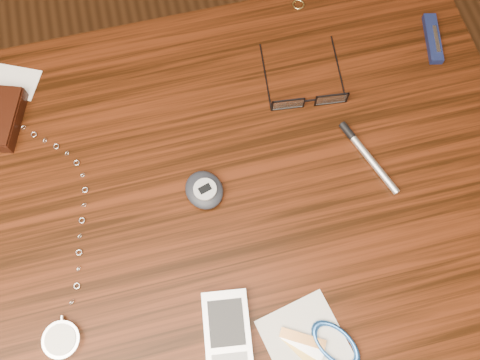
{
  "coord_description": "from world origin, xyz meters",
  "views": [
    {
      "loc": [
        0.0,
        -0.24,
        1.48
      ],
      "look_at": [
        0.07,
        0.03,
        0.76
      ],
      "focal_mm": 40.0,
      "sensor_mm": 36.0,
      "label": 1
    }
  ],
  "objects_px": {
    "notepad_keys": "(322,344)",
    "pocket_knife": "(433,39)",
    "silver_pen": "(364,152)",
    "pocket_watch": "(62,330)",
    "eyeglasses": "(309,98)",
    "pedometer": "(204,190)",
    "pda_phone": "(227,334)",
    "desk": "(203,232)"
  },
  "relations": [
    {
      "from": "notepad_keys",
      "to": "pocket_knife",
      "type": "height_order",
      "value": "pocket_knife"
    },
    {
      "from": "notepad_keys",
      "to": "silver_pen",
      "type": "xyz_separation_m",
      "value": [
        0.14,
        0.25,
        0.0
      ]
    },
    {
      "from": "pocket_watch",
      "to": "eyeglasses",
      "type": "bearing_deg",
      "value": 31.65
    },
    {
      "from": "eyeglasses",
      "to": "notepad_keys",
      "type": "relative_size",
      "value": 0.98
    },
    {
      "from": "pocket_watch",
      "to": "silver_pen",
      "type": "xyz_separation_m",
      "value": [
        0.47,
        0.15,
        -0.0
      ]
    },
    {
      "from": "pedometer",
      "to": "pocket_knife",
      "type": "xyz_separation_m",
      "value": [
        0.42,
        0.17,
        -0.01
      ]
    },
    {
      "from": "pocket_watch",
      "to": "notepad_keys",
      "type": "relative_size",
      "value": 2.55
    },
    {
      "from": "pda_phone",
      "to": "pocket_knife",
      "type": "distance_m",
      "value": 0.57
    },
    {
      "from": "pocket_watch",
      "to": "silver_pen",
      "type": "relative_size",
      "value": 2.73
    },
    {
      "from": "eyeglasses",
      "to": "notepad_keys",
      "type": "bearing_deg",
      "value": -103.62
    },
    {
      "from": "silver_pen",
      "to": "eyeglasses",
      "type": "bearing_deg",
      "value": 118.26
    },
    {
      "from": "notepad_keys",
      "to": "pocket_knife",
      "type": "xyz_separation_m",
      "value": [
        0.31,
        0.41,
        0.0
      ]
    },
    {
      "from": "pda_phone",
      "to": "pedometer",
      "type": "distance_m",
      "value": 0.2
    },
    {
      "from": "desk",
      "to": "pedometer",
      "type": "xyz_separation_m",
      "value": [
        0.02,
        0.03,
        0.11
      ]
    },
    {
      "from": "eyeglasses",
      "to": "pedometer",
      "type": "relative_size",
      "value": 1.85
    },
    {
      "from": "pda_phone",
      "to": "notepad_keys",
      "type": "relative_size",
      "value": 0.86
    },
    {
      "from": "silver_pen",
      "to": "desk",
      "type": "bearing_deg",
      "value": -172.82
    },
    {
      "from": "pedometer",
      "to": "desk",
      "type": "bearing_deg",
      "value": -119.37
    },
    {
      "from": "notepad_keys",
      "to": "silver_pen",
      "type": "bearing_deg",
      "value": 60.28
    },
    {
      "from": "pedometer",
      "to": "silver_pen",
      "type": "relative_size",
      "value": 0.57
    },
    {
      "from": "desk",
      "to": "eyeglasses",
      "type": "relative_size",
      "value": 7.37
    },
    {
      "from": "pocket_knife",
      "to": "silver_pen",
      "type": "height_order",
      "value": "pocket_knife"
    },
    {
      "from": "desk",
      "to": "eyeglasses",
      "type": "distance_m",
      "value": 0.27
    },
    {
      "from": "desk",
      "to": "pocket_watch",
      "type": "relative_size",
      "value": 2.83
    },
    {
      "from": "pocket_watch",
      "to": "silver_pen",
      "type": "distance_m",
      "value": 0.49
    },
    {
      "from": "silver_pen",
      "to": "pocket_watch",
      "type": "bearing_deg",
      "value": -162.29
    },
    {
      "from": "pocket_watch",
      "to": "pocket_knife",
      "type": "relative_size",
      "value": 3.77
    },
    {
      "from": "desk",
      "to": "pda_phone",
      "type": "distance_m",
      "value": 0.21
    },
    {
      "from": "desk",
      "to": "pocket_knife",
      "type": "bearing_deg",
      "value": 24.6
    },
    {
      "from": "notepad_keys",
      "to": "pocket_knife",
      "type": "relative_size",
      "value": 1.48
    },
    {
      "from": "pocket_watch",
      "to": "pocket_knife",
      "type": "distance_m",
      "value": 0.72
    },
    {
      "from": "eyeglasses",
      "to": "pocket_watch",
      "type": "distance_m",
      "value": 0.48
    },
    {
      "from": "desk",
      "to": "silver_pen",
      "type": "relative_size",
      "value": 7.73
    },
    {
      "from": "desk",
      "to": "pda_phone",
      "type": "height_order",
      "value": "pda_phone"
    },
    {
      "from": "silver_pen",
      "to": "notepad_keys",
      "type": "bearing_deg",
      "value": -119.72
    },
    {
      "from": "desk",
      "to": "pocket_knife",
      "type": "xyz_separation_m",
      "value": [
        0.43,
        0.2,
        0.11
      ]
    },
    {
      "from": "pocket_knife",
      "to": "silver_pen",
      "type": "distance_m",
      "value": 0.24
    },
    {
      "from": "eyeglasses",
      "to": "pda_phone",
      "type": "height_order",
      "value": "eyeglasses"
    },
    {
      "from": "pda_phone",
      "to": "desk",
      "type": "bearing_deg",
      "value": 90.88
    },
    {
      "from": "desk",
      "to": "silver_pen",
      "type": "bearing_deg",
      "value": 7.18
    },
    {
      "from": "desk",
      "to": "pedometer",
      "type": "bearing_deg",
      "value": 60.63
    },
    {
      "from": "eyeglasses",
      "to": "pocket_knife",
      "type": "bearing_deg",
      "value": 14.96
    }
  ]
}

